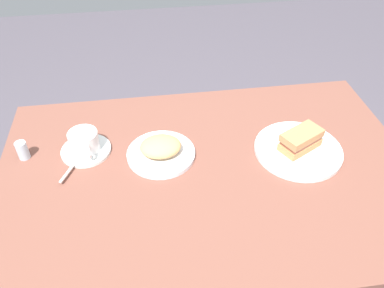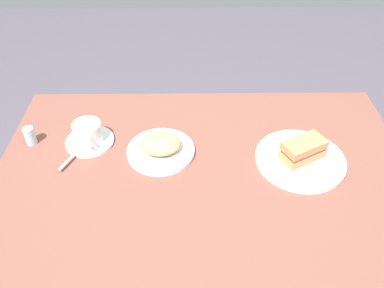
{
  "view_description": "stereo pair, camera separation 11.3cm",
  "coord_description": "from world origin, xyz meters",
  "px_view_note": "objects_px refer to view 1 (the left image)",
  "views": [
    {
      "loc": [
        -0.16,
        -0.76,
        1.49
      ],
      "look_at": [
        -0.04,
        0.08,
        0.75
      ],
      "focal_mm": 36.16,
      "sensor_mm": 36.0,
      "label": 1
    },
    {
      "loc": [
        -0.04,
        -0.77,
        1.49
      ],
      "look_at": [
        -0.04,
        0.08,
        0.75
      ],
      "focal_mm": 36.16,
      "sensor_mm": 36.0,
      "label": 2
    }
  ],
  "objects_px": {
    "spoon": "(72,166)",
    "coffee_cup": "(84,141)",
    "sandwich_front": "(301,140)",
    "sandwich_plate": "(298,150)",
    "dining_table": "(207,198)",
    "coffee_saucer": "(86,150)",
    "salt_shaker": "(22,150)",
    "side_plate": "(161,154)"
  },
  "relations": [
    {
      "from": "side_plate",
      "to": "coffee_saucer",
      "type": "bearing_deg",
      "value": 167.2
    },
    {
      "from": "sandwich_plate",
      "to": "sandwich_front",
      "type": "relative_size",
      "value": 1.85
    },
    {
      "from": "coffee_cup",
      "to": "spoon",
      "type": "bearing_deg",
      "value": -115.52
    },
    {
      "from": "dining_table",
      "to": "coffee_cup",
      "type": "xyz_separation_m",
      "value": [
        -0.35,
        0.13,
        0.16
      ]
    },
    {
      "from": "dining_table",
      "to": "sandwich_plate",
      "type": "distance_m",
      "value": 0.31
    },
    {
      "from": "sandwich_plate",
      "to": "spoon",
      "type": "height_order",
      "value": "spoon"
    },
    {
      "from": "coffee_saucer",
      "to": "sandwich_front",
      "type": "bearing_deg",
      "value": -8.03
    },
    {
      "from": "dining_table",
      "to": "salt_shaker",
      "type": "distance_m",
      "value": 0.56
    },
    {
      "from": "side_plate",
      "to": "sandwich_front",
      "type": "bearing_deg",
      "value": -5.4
    },
    {
      "from": "coffee_saucer",
      "to": "coffee_cup",
      "type": "relative_size",
      "value": 1.32
    },
    {
      "from": "sandwich_front",
      "to": "side_plate",
      "type": "distance_m",
      "value": 0.41
    },
    {
      "from": "sandwich_plate",
      "to": "dining_table",
      "type": "bearing_deg",
      "value": -171.98
    },
    {
      "from": "coffee_saucer",
      "to": "spoon",
      "type": "height_order",
      "value": "spoon"
    },
    {
      "from": "sandwich_front",
      "to": "coffee_cup",
      "type": "height_order",
      "value": "sandwich_front"
    },
    {
      "from": "coffee_saucer",
      "to": "side_plate",
      "type": "height_order",
      "value": "side_plate"
    },
    {
      "from": "coffee_saucer",
      "to": "spoon",
      "type": "relative_size",
      "value": 1.55
    },
    {
      "from": "salt_shaker",
      "to": "side_plate",
      "type": "bearing_deg",
      "value": -7.08
    },
    {
      "from": "dining_table",
      "to": "side_plate",
      "type": "xyz_separation_m",
      "value": [
        -0.13,
        0.08,
        0.12
      ]
    },
    {
      "from": "coffee_cup",
      "to": "salt_shaker",
      "type": "distance_m",
      "value": 0.18
    },
    {
      "from": "dining_table",
      "to": "salt_shaker",
      "type": "relative_size",
      "value": 21.12
    },
    {
      "from": "side_plate",
      "to": "salt_shaker",
      "type": "xyz_separation_m",
      "value": [
        -0.4,
        0.05,
        0.02
      ]
    },
    {
      "from": "dining_table",
      "to": "sandwich_plate",
      "type": "bearing_deg",
      "value": 8.02
    },
    {
      "from": "coffee_cup",
      "to": "salt_shaker",
      "type": "xyz_separation_m",
      "value": [
        -0.18,
        0.0,
        -0.01
      ]
    },
    {
      "from": "coffee_saucer",
      "to": "coffee_cup",
      "type": "xyz_separation_m",
      "value": [
        0.0,
        -0.0,
        0.04
      ]
    },
    {
      "from": "coffee_saucer",
      "to": "coffee_cup",
      "type": "height_order",
      "value": "coffee_cup"
    },
    {
      "from": "sandwich_front",
      "to": "coffee_cup",
      "type": "distance_m",
      "value": 0.63
    },
    {
      "from": "sandwich_front",
      "to": "coffee_cup",
      "type": "bearing_deg",
      "value": 172.11
    },
    {
      "from": "sandwich_front",
      "to": "dining_table",
      "type": "bearing_deg",
      "value": -171.58
    },
    {
      "from": "coffee_cup",
      "to": "sandwich_plate",
      "type": "bearing_deg",
      "value": -8.14
    },
    {
      "from": "dining_table",
      "to": "salt_shaker",
      "type": "bearing_deg",
      "value": 166.15
    },
    {
      "from": "coffee_cup",
      "to": "spoon",
      "type": "relative_size",
      "value": 1.18
    },
    {
      "from": "sandwich_front",
      "to": "coffee_saucer",
      "type": "xyz_separation_m",
      "value": [
        -0.63,
        0.09,
        -0.04
      ]
    },
    {
      "from": "spoon",
      "to": "coffee_cup",
      "type": "bearing_deg",
      "value": 64.48
    },
    {
      "from": "spoon",
      "to": "dining_table",
      "type": "bearing_deg",
      "value": -8.83
    },
    {
      "from": "sandwich_front",
      "to": "spoon",
      "type": "relative_size",
      "value": 1.48
    },
    {
      "from": "sandwich_plate",
      "to": "coffee_cup",
      "type": "xyz_separation_m",
      "value": [
        -0.62,
        0.09,
        0.04
      ]
    },
    {
      "from": "spoon",
      "to": "salt_shaker",
      "type": "bearing_deg",
      "value": 154.03
    },
    {
      "from": "salt_shaker",
      "to": "sandwich_front",
      "type": "bearing_deg",
      "value": -6.23
    },
    {
      "from": "coffee_saucer",
      "to": "salt_shaker",
      "type": "xyz_separation_m",
      "value": [
        -0.18,
        -0.0,
        0.02
      ]
    },
    {
      "from": "spoon",
      "to": "salt_shaker",
      "type": "distance_m",
      "value": 0.16
    },
    {
      "from": "dining_table",
      "to": "sandwich_front",
      "type": "height_order",
      "value": "sandwich_front"
    },
    {
      "from": "sandwich_plate",
      "to": "coffee_saucer",
      "type": "bearing_deg",
      "value": 171.72
    }
  ]
}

